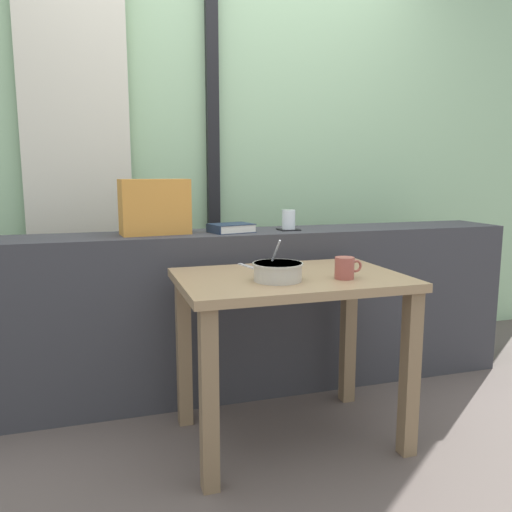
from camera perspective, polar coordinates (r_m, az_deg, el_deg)
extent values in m
plane|color=#564C47|center=(2.34, 3.51, -19.21)|extent=(8.00, 8.00, 0.00)
cube|color=#9EC699|center=(3.21, -4.04, 14.30)|extent=(4.80, 0.08, 2.80)
cube|color=beige|center=(3.01, -19.13, 11.30)|extent=(0.56, 0.06, 2.50)
cube|color=black|center=(3.12, -4.78, 12.59)|extent=(0.07, 0.05, 2.60)
cube|color=#38383D|center=(2.67, -0.62, -6.02)|extent=(2.80, 0.36, 0.82)
cube|color=#826849|center=(1.86, -5.20, -15.62)|extent=(0.06, 0.06, 0.67)
cube|color=#826849|center=(2.16, 16.61, -12.37)|extent=(0.06, 0.06, 0.67)
cube|color=#826849|center=(2.33, -7.95, -10.41)|extent=(0.06, 0.06, 0.67)
cube|color=#826849|center=(2.58, 10.12, -8.55)|extent=(0.06, 0.06, 0.67)
cube|color=#997A56|center=(2.10, 3.90, -2.59)|extent=(0.90, 0.62, 0.03)
cube|color=black|center=(2.64, 3.60, 2.92)|extent=(0.10, 0.10, 0.00)
cylinder|color=white|center=(2.64, 3.61, 4.04)|extent=(0.07, 0.07, 0.10)
cylinder|color=#CC4C38|center=(2.64, 3.61, 3.63)|extent=(0.06, 0.06, 0.05)
cube|color=#1E2D47|center=(2.54, -2.71, 2.67)|extent=(0.23, 0.19, 0.00)
cube|color=silver|center=(2.54, -2.72, 3.10)|extent=(0.22, 0.18, 0.04)
cube|color=#1E2D47|center=(2.54, -2.72, 3.54)|extent=(0.23, 0.19, 0.00)
cube|color=#1E2D47|center=(2.50, -4.72, 2.97)|extent=(0.04, 0.15, 0.04)
cube|color=#D18938|center=(2.49, -11.09, 5.34)|extent=(0.33, 0.17, 0.26)
cylinder|color=#BCB7A8|center=(1.98, 2.41, -1.75)|extent=(0.19, 0.19, 0.07)
cylinder|color=#BCB7A8|center=(1.97, 2.42, -0.87)|extent=(0.19, 0.19, 0.01)
cylinder|color=#B27038|center=(1.98, 2.41, -1.91)|extent=(0.16, 0.16, 0.05)
cylinder|color=silver|center=(1.99, 2.00, -0.03)|extent=(0.02, 0.11, 0.14)
ellipsoid|color=silver|center=(2.02, 1.81, -1.22)|extent=(0.03, 0.05, 0.01)
cube|color=silver|center=(2.26, -0.76, -1.19)|extent=(0.06, 0.17, 0.01)
cylinder|color=#9E4C42|center=(2.04, 9.72, -1.31)|extent=(0.08, 0.08, 0.08)
torus|color=#9E4C42|center=(2.07, 10.96, -1.11)|extent=(0.05, 0.01, 0.05)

